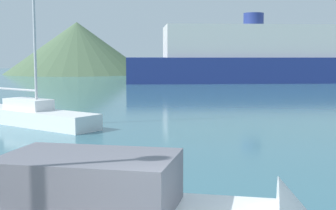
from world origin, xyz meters
The scene contains 4 objects.
sailboat_inner centered at (-6.84, 16.74, 0.48)m, with size 7.37×5.97×8.48m.
ferry_distant centered at (10.26, 53.88, 3.03)m, with size 32.05×12.12×8.50m.
hill_west centered at (-16.93, 80.88, 4.68)m, with size 26.17×26.17×9.37m.
hill_central centered at (15.66, 87.09, 4.09)m, with size 52.74×52.74×8.19m.
Camera 1 is at (-0.35, -4.81, 3.16)m, focal length 50.00 mm.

